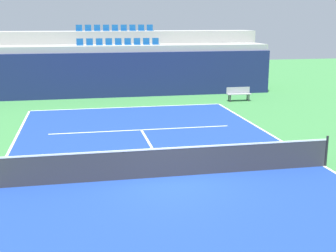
% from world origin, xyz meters
% --- Properties ---
extents(ground_plane, '(80.00, 80.00, 0.00)m').
position_xyz_m(ground_plane, '(0.00, 0.00, 0.00)').
color(ground_plane, '#387A3D').
extents(court_surface, '(11.00, 24.00, 0.01)m').
position_xyz_m(court_surface, '(0.00, 0.00, 0.01)').
color(court_surface, navy).
rests_on(court_surface, ground_plane).
extents(baseline_far, '(11.00, 0.10, 0.00)m').
position_xyz_m(baseline_far, '(0.00, 11.95, 0.01)').
color(baseline_far, white).
rests_on(baseline_far, court_surface).
extents(sideline_right, '(0.10, 24.00, 0.00)m').
position_xyz_m(sideline_right, '(5.45, 0.00, 0.01)').
color(sideline_right, white).
rests_on(sideline_right, court_surface).
extents(service_line_far, '(8.26, 0.10, 0.00)m').
position_xyz_m(service_line_far, '(0.00, 6.40, 0.01)').
color(service_line_far, white).
rests_on(service_line_far, court_surface).
extents(centre_service_line, '(0.10, 6.40, 0.00)m').
position_xyz_m(centre_service_line, '(0.00, 3.20, 0.01)').
color(centre_service_line, white).
rests_on(centre_service_line, court_surface).
extents(back_wall, '(20.21, 0.30, 2.87)m').
position_xyz_m(back_wall, '(0.00, 15.60, 1.44)').
color(back_wall, navy).
rests_on(back_wall, ground_plane).
extents(stands_tier_lower, '(20.21, 2.40, 3.28)m').
position_xyz_m(stands_tier_lower, '(0.00, 16.95, 1.64)').
color(stands_tier_lower, '#9E9E99').
rests_on(stands_tier_lower, ground_plane).
extents(stands_tier_upper, '(20.21, 2.40, 4.13)m').
position_xyz_m(stands_tier_upper, '(0.00, 19.35, 2.07)').
color(stands_tier_upper, '#9E9E99').
rests_on(stands_tier_upper, ground_plane).
extents(seating_row_lower, '(5.49, 0.44, 0.44)m').
position_xyz_m(seating_row_lower, '(0.00, 17.04, 3.40)').
color(seating_row_lower, '#145193').
rests_on(seating_row_lower, stands_tier_lower).
extents(seating_row_upper, '(5.49, 0.44, 0.44)m').
position_xyz_m(seating_row_upper, '(0.00, 19.44, 4.26)').
color(seating_row_upper, '#145193').
rests_on(seating_row_upper, stands_tier_upper).
extents(tennis_net, '(11.08, 0.08, 1.07)m').
position_xyz_m(tennis_net, '(0.00, 0.00, 0.51)').
color(tennis_net, black).
rests_on(tennis_net, court_surface).
extents(player_bench, '(1.50, 0.40, 0.85)m').
position_xyz_m(player_bench, '(6.97, 12.72, 0.51)').
color(player_bench, '#99999E').
rests_on(player_bench, ground_plane).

